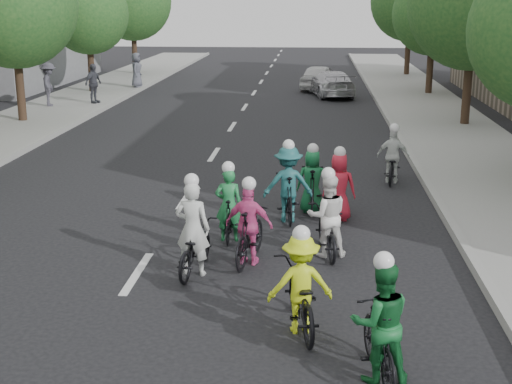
# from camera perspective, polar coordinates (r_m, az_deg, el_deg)

# --- Properties ---
(ground) EXTENTS (120.00, 120.00, 0.00)m
(ground) POSITION_cam_1_polar(r_m,az_deg,el_deg) (12.97, -9.50, -6.44)
(ground) COLOR black
(ground) RESTS_ON ground
(curb_left) EXTENTS (0.18, 80.00, 0.18)m
(curb_left) POSITION_cam_1_polar(r_m,az_deg,el_deg) (23.97, -17.88, 3.33)
(curb_left) COLOR #999993
(curb_left) RESTS_ON ground
(sidewalk_right) EXTENTS (4.00, 80.00, 0.15)m
(sidewalk_right) POSITION_cam_1_polar(r_m,az_deg,el_deg) (22.70, 17.07, 2.72)
(sidewalk_right) COLOR gray
(sidewalk_right) RESTS_ON ground
(curb_right) EXTENTS (0.18, 80.00, 0.18)m
(curb_right) POSITION_cam_1_polar(r_m,az_deg,el_deg) (22.36, 12.18, 2.90)
(curb_right) COLOR #999993
(curb_right) RESTS_ON ground
(tree_l_3) EXTENTS (4.80, 4.80, 6.93)m
(tree_l_3) POSITION_cam_1_polar(r_m,az_deg,el_deg) (28.95, -18.87, 14.04)
(tree_l_3) COLOR black
(tree_l_3) RESTS_ON ground
(tree_l_4) EXTENTS (4.00, 4.00, 5.97)m
(tree_l_4) POSITION_cam_1_polar(r_m,az_deg,el_deg) (37.41, -13.29, 13.70)
(tree_l_4) COLOR black
(tree_l_4) RESTS_ON ground
(tree_l_5) EXTENTS (4.80, 4.80, 6.93)m
(tree_l_5) POSITION_cam_1_polar(r_m,az_deg,el_deg) (46.07, -9.86, 14.79)
(tree_l_5) COLOR black
(tree_l_5) RESTS_ON ground
(tree_r_1) EXTENTS (4.80, 4.80, 6.93)m
(tree_r_1) POSITION_cam_1_polar(r_m,az_deg,el_deg) (27.86, 17.02, 14.17)
(tree_r_1) COLOR black
(tree_r_1) RESTS_ON ground
(tree_r_2) EXTENTS (4.00, 4.00, 5.97)m
(tree_r_2) POSITION_cam_1_polar(r_m,az_deg,el_deg) (36.72, 14.00, 13.63)
(tree_r_2) COLOR black
(tree_r_2) RESTS_ON ground
(tree_r_3) EXTENTS (4.80, 4.80, 6.93)m
(tree_r_3) POSITION_cam_1_polar(r_m,az_deg,el_deg) (45.63, 12.25, 14.67)
(tree_r_3) COLOR black
(tree_r_3) RESTS_ON ground
(cyclist_0) EXTENTS (0.83, 1.79, 1.84)m
(cyclist_0) POSITION_cam_1_polar(r_m,az_deg,el_deg) (12.69, -5.01, -3.94)
(cyclist_0) COLOR black
(cyclist_0) RESTS_ON ground
(cyclist_1) EXTENTS (0.86, 1.68, 1.75)m
(cyclist_1) POSITION_cam_1_polar(r_m,az_deg,el_deg) (9.36, 9.88, -10.92)
(cyclist_1) COLOR black
(cyclist_1) RESTS_ON ground
(cyclist_2) EXTENTS (1.05, 1.98, 1.64)m
(cyclist_2) POSITION_cam_1_polar(r_m,az_deg,el_deg) (10.55, 3.57, -7.94)
(cyclist_2) COLOR black
(cyclist_2) RESTS_ON ground
(cyclist_3) EXTENTS (0.94, 1.80, 1.66)m
(cyclist_3) POSITION_cam_1_polar(r_m,az_deg,el_deg) (13.09, -0.53, -3.14)
(cyclist_3) COLOR black
(cyclist_3) RESTS_ON ground
(cyclist_4) EXTENTS (0.78, 1.59, 1.66)m
(cyclist_4) POSITION_cam_1_polar(r_m,az_deg,el_deg) (15.80, 6.62, -0.17)
(cyclist_4) COLOR black
(cyclist_4) RESTS_ON ground
(cyclist_5) EXTENTS (0.56, 1.48, 1.64)m
(cyclist_5) POSITION_cam_1_polar(r_m,az_deg,el_deg) (14.38, -2.16, -1.65)
(cyclist_5) COLOR black
(cyclist_5) RESTS_ON ground
(cyclist_6) EXTENTS (0.85, 1.78, 1.73)m
(cyclist_6) POSITION_cam_1_polar(r_m,az_deg,el_deg) (13.58, 5.69, -2.56)
(cyclist_6) COLOR black
(cyclist_6) RESTS_ON ground
(cyclist_7) EXTENTS (1.15, 1.80, 1.83)m
(cyclist_7) POSITION_cam_1_polar(r_m,az_deg,el_deg) (15.58, 2.59, 0.22)
(cyclist_7) COLOR black
(cyclist_7) RESTS_ON ground
(cyclist_8) EXTENTS (0.89, 1.74, 1.60)m
(cyclist_8) POSITION_cam_1_polar(r_m,az_deg,el_deg) (19.23, 10.86, 2.38)
(cyclist_8) COLOR black
(cyclist_8) RESTS_ON ground
(cyclist_9) EXTENTS (0.71, 1.72, 1.60)m
(cyclist_9) POSITION_cam_1_polar(r_m,az_deg,el_deg) (16.32, 4.51, 0.50)
(cyclist_9) COLOR black
(cyclist_9) RESTS_ON ground
(follow_car_lead) EXTENTS (2.60, 4.62, 1.26)m
(follow_car_lead) POSITION_cam_1_polar(r_m,az_deg,el_deg) (35.93, 6.02, 8.63)
(follow_car_lead) COLOR #BBBBC0
(follow_car_lead) RESTS_ON ground
(follow_car_trail) EXTENTS (2.26, 4.12, 1.33)m
(follow_car_trail) POSITION_cam_1_polar(r_m,az_deg,el_deg) (38.53, 5.07, 9.15)
(follow_car_trail) COLOR silver
(follow_car_trail) RESTS_ON ground
(spectator_0) EXTENTS (1.00, 1.36, 1.89)m
(spectator_0) POSITION_cam_1_polar(r_m,az_deg,el_deg) (32.72, -16.22, 8.27)
(spectator_0) COLOR #474550
(spectator_0) RESTS_ON sidewalk_left
(spectator_1) EXTENTS (0.78, 1.12, 1.76)m
(spectator_1) POSITION_cam_1_polar(r_m,az_deg,el_deg) (33.10, -12.89, 8.46)
(spectator_1) COLOR #474953
(spectator_1) RESTS_ON sidewalk_left
(spectator_2) EXTENTS (0.60, 0.90, 1.80)m
(spectator_2) POSITION_cam_1_polar(r_m,az_deg,el_deg) (38.72, -9.54, 9.60)
(spectator_2) COLOR #555763
(spectator_2) RESTS_ON sidewalk_left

